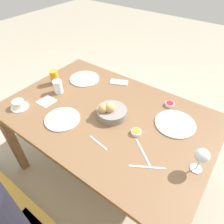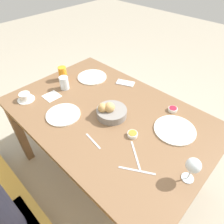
# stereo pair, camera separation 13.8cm
# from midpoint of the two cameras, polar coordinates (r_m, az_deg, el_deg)

# --- Properties ---
(ground_plane) EXTENTS (10.00, 10.00, 0.00)m
(ground_plane) POSITION_cam_midpoint_polar(r_m,az_deg,el_deg) (1.99, 1.11, -16.46)
(ground_plane) COLOR #A89E89
(dining_table) EXTENTS (1.47, 0.98, 0.74)m
(dining_table) POSITION_cam_midpoint_polar(r_m,az_deg,el_deg) (1.48, 1.44, -2.86)
(dining_table) COLOR brown
(dining_table) RESTS_ON ground_plane
(bread_basket) EXTENTS (0.21, 0.21, 0.11)m
(bread_basket) POSITION_cam_midpoint_polar(r_m,az_deg,el_deg) (1.37, 2.54, 0.08)
(bread_basket) COLOR gray
(bread_basket) RESTS_ON dining_table
(plate_near_left) EXTENTS (0.27, 0.27, 0.01)m
(plate_near_left) POSITION_cam_midpoint_polar(r_m,az_deg,el_deg) (1.38, 20.28, -4.91)
(plate_near_left) COLOR silver
(plate_near_left) RESTS_ON dining_table
(plate_near_right) EXTENTS (0.25, 0.25, 0.01)m
(plate_near_right) POSITION_cam_midpoint_polar(r_m,az_deg,el_deg) (1.79, -3.50, 9.87)
(plate_near_right) COLOR silver
(plate_near_right) RESTS_ON dining_table
(plate_far_center) EXTENTS (0.24, 0.24, 0.01)m
(plate_far_center) POSITION_cam_midpoint_polar(r_m,az_deg,el_deg) (1.42, -11.10, -0.84)
(plate_far_center) COLOR silver
(plate_far_center) RESTS_ON dining_table
(juice_glass) EXTENTS (0.07, 0.07, 0.12)m
(juice_glass) POSITION_cam_midpoint_polar(r_m,az_deg,el_deg) (1.77, -11.72, 10.65)
(juice_glass) COLOR orange
(juice_glass) RESTS_ON dining_table
(water_tumbler) EXTENTS (0.07, 0.07, 0.11)m
(water_tumbler) POSITION_cam_midpoint_polar(r_m,az_deg,el_deg) (1.65, -11.18, 8.06)
(water_tumbler) COLOR silver
(water_tumbler) RESTS_ON dining_table
(wine_glass) EXTENTS (0.08, 0.08, 0.16)m
(wine_glass) POSITION_cam_midpoint_polar(r_m,az_deg,el_deg) (1.10, 25.68, -13.96)
(wine_glass) COLOR silver
(wine_glass) RESTS_ON dining_table
(coffee_cup) EXTENTS (0.13, 0.13, 0.06)m
(coffee_cup) POSITION_cam_midpoint_polar(r_m,az_deg,el_deg) (1.63, -21.34, 3.88)
(coffee_cup) COLOR white
(coffee_cup) RESTS_ON dining_table
(jam_bowl_berry) EXTENTS (0.07, 0.07, 0.03)m
(jam_bowl_berry) POSITION_cam_midpoint_polar(r_m,az_deg,el_deg) (1.51, 19.51, 0.63)
(jam_bowl_berry) COLOR white
(jam_bowl_berry) RESTS_ON dining_table
(jam_bowl_honey) EXTENTS (0.07, 0.07, 0.03)m
(jam_bowl_honey) POSITION_cam_midpoint_polar(r_m,az_deg,el_deg) (1.27, 9.00, -6.45)
(jam_bowl_honey) COLOR white
(jam_bowl_honey) RESTS_ON dining_table
(fork_silver) EXTENTS (0.18, 0.11, 0.00)m
(fork_silver) POSITION_cam_midpoint_polar(r_m,az_deg,el_deg) (1.13, 10.75, -16.32)
(fork_silver) COLOR #B7B7BC
(fork_silver) RESTS_ON dining_table
(knife_silver) EXTENTS (0.17, 0.13, 0.00)m
(knife_silver) POSITION_cam_midpoint_polar(r_m,az_deg,el_deg) (1.19, 10.14, -12.14)
(knife_silver) COLOR #B7B7BC
(knife_silver) RESTS_ON dining_table
(spoon_coffee) EXTENTS (0.15, 0.03, 0.00)m
(spoon_coffee) POSITION_cam_midpoint_polar(r_m,az_deg,el_deg) (1.23, -2.23, -8.45)
(spoon_coffee) COLOR #B7B7BC
(spoon_coffee) RESTS_ON dining_table
(napkin) EXTENTS (0.11, 0.11, 0.00)m
(napkin) POSITION_cam_midpoint_polar(r_m,az_deg,el_deg) (1.62, -14.52, 4.30)
(napkin) COLOR white
(napkin) RESTS_ON dining_table
(cell_phone) EXTENTS (0.17, 0.13, 0.01)m
(cell_phone) POSITION_cam_midpoint_polar(r_m,az_deg,el_deg) (1.72, 6.15, 8.17)
(cell_phone) COLOR silver
(cell_phone) RESTS_ON dining_table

